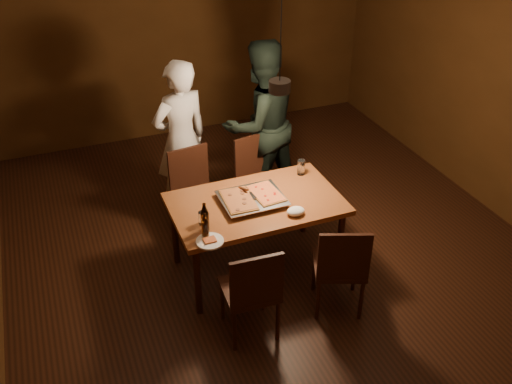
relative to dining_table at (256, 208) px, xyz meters
name	(u,v)px	position (x,y,z in m)	size (l,w,h in m)	color
room_shell	(279,125)	(0.25, 0.11, 0.72)	(6.00, 6.00, 6.00)	#36190E
dining_table	(256,208)	(0.00, 0.00, 0.00)	(1.50, 0.90, 0.75)	#9B5327
chair_far_left	(194,184)	(-0.34, 0.83, -0.14)	(0.47, 0.47, 0.49)	#38190F
chair_far_right	(258,170)	(0.35, 0.84, -0.14)	(0.49, 0.49, 0.49)	#38190F
chair_near_left	(253,286)	(-0.35, -0.79, -0.14)	(0.45, 0.45, 0.49)	#38190F
chair_near_right	(341,262)	(0.43, -0.79, -0.14)	(0.54, 0.54, 0.49)	#38190F
pizza_tray	(252,200)	(-0.03, 0.01, 0.10)	(0.55, 0.45, 0.05)	silver
pizza_meat	(239,200)	(-0.16, 0.00, 0.13)	(0.25, 0.40, 0.02)	maroon
pizza_cheese	(266,193)	(0.10, 0.01, 0.13)	(0.23, 0.37, 0.02)	gold
spatula	(252,196)	(-0.03, 0.01, 0.14)	(0.09, 0.24, 0.04)	silver
beer_bottle_a	(205,225)	(-0.57, -0.33, 0.19)	(0.06, 0.06, 0.23)	black
beer_bottle_b	(205,217)	(-0.54, -0.23, 0.20)	(0.07, 0.07, 0.26)	black
water_glass_left	(203,218)	(-0.53, -0.14, 0.13)	(0.07, 0.07, 0.11)	silver
water_glass_right	(301,167)	(0.57, 0.28, 0.15)	(0.07, 0.07, 0.15)	silver
plate_slice	(210,241)	(-0.56, -0.41, 0.08)	(0.22, 0.22, 0.03)	white
napkin	(296,211)	(0.24, -0.31, 0.11)	(0.16, 0.12, 0.07)	white
diner_white	(181,140)	(-0.34, 1.21, 0.17)	(0.62, 0.40, 1.69)	silver
diner_dark	(260,124)	(0.51, 1.15, 0.22)	(0.88, 0.68, 1.80)	black
pendant_lamp	(280,85)	(0.25, 0.11, 1.08)	(0.18, 0.18, 1.10)	black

